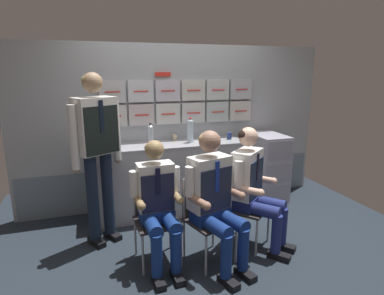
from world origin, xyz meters
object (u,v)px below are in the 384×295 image
at_px(crew_member_right, 254,183).
at_px(coffee_cup_white, 229,136).
at_px(crew_member_left, 158,201).
at_px(crew_member_standing, 97,143).
at_px(folding_chair_left, 154,209).
at_px(water_bottle_short, 190,131).
at_px(folding_chair_center, 204,209).
at_px(folding_chair_right, 239,198).
at_px(crew_member_center, 214,194).
at_px(service_trolley, 266,166).

relative_size(crew_member_right, coffee_cup_white, 14.33).
bearing_deg(crew_member_left, crew_member_standing, 127.91).
relative_size(folding_chair_left, crew_member_standing, 0.46).
xyz_separation_m(crew_member_right, water_bottle_short, (-0.33, 1.08, 0.38)).
xyz_separation_m(folding_chair_center, folding_chair_right, (0.44, 0.14, 0.00)).
height_order(folding_chair_right, coffee_cup_white, coffee_cup_white).
height_order(crew_member_left, crew_member_center, crew_member_center).
bearing_deg(crew_member_right, folding_chair_center, -177.67).
xyz_separation_m(folding_chair_center, water_bottle_short, (0.21, 1.10, 0.57)).
distance_m(crew_member_left, crew_member_right, 1.00).
relative_size(folding_chair_left, folding_chair_right, 1.00).
bearing_deg(folding_chair_right, coffee_cup_white, 71.77).
relative_size(folding_chair_right, water_bottle_short, 2.57).
bearing_deg(water_bottle_short, crew_member_left, -120.82).
xyz_separation_m(folding_chair_left, coffee_cup_white, (1.23, 0.98, 0.47)).
xyz_separation_m(folding_chair_left, crew_member_left, (0.01, -0.16, 0.15)).
distance_m(crew_member_center, folding_chair_right, 0.54).
bearing_deg(service_trolley, crew_member_center, -136.73).
xyz_separation_m(folding_chair_left, crew_member_right, (1.01, -0.12, 0.20)).
bearing_deg(service_trolley, water_bottle_short, 176.12).
distance_m(crew_member_right, coffee_cup_white, 1.16).
bearing_deg(crew_member_standing, crew_member_center, -37.63).
xyz_separation_m(crew_member_center, crew_member_standing, (-0.99, 0.76, 0.39)).
bearing_deg(service_trolley, folding_chair_right, -133.89).
bearing_deg(folding_chair_right, crew_member_center, -143.85).
height_order(folding_chair_left, folding_chair_right, same).
bearing_deg(crew_member_center, folding_chair_right, 36.15).
distance_m(folding_chair_center, crew_member_standing, 1.28).
relative_size(crew_member_center, water_bottle_short, 4.03).
xyz_separation_m(folding_chair_left, folding_chair_right, (0.91, -0.00, 0.00)).
relative_size(crew_member_left, crew_member_center, 0.93).
xyz_separation_m(crew_member_standing, water_bottle_short, (1.16, 0.49, -0.02)).
bearing_deg(coffee_cup_white, crew_member_right, -101.41).
height_order(folding_chair_right, crew_member_right, crew_member_right).
height_order(service_trolley, water_bottle_short, water_bottle_short).
relative_size(crew_member_left, crew_member_right, 0.95).
relative_size(service_trolley, crew_member_left, 0.81).
distance_m(folding_chair_center, folding_chair_right, 0.46).
distance_m(crew_member_center, crew_member_right, 0.53).
bearing_deg(crew_member_left, folding_chair_center, 1.96).
xyz_separation_m(crew_member_right, crew_member_standing, (-1.49, 0.59, 0.40)).
bearing_deg(crew_member_left, folding_chair_left, 92.53).
height_order(service_trolley, crew_member_right, crew_member_right).
height_order(crew_member_right, coffee_cup_white, crew_member_right).
bearing_deg(folding_chair_right, crew_member_standing, 161.22).
height_order(service_trolley, folding_chair_right, service_trolley).
distance_m(crew_member_right, crew_member_standing, 1.65).
bearing_deg(folding_chair_left, coffee_cup_white, 38.64).
relative_size(folding_chair_right, crew_member_standing, 0.46).
distance_m(folding_chair_left, crew_member_standing, 0.90).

